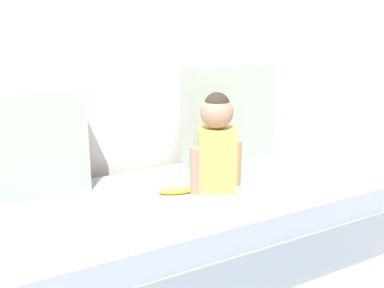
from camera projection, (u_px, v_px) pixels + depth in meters
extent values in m
plane|color=#B2ADA3|center=(170.00, 267.00, 2.39)|extent=(12.00, 12.00, 0.00)
cube|color=silver|center=(118.00, 18.00, 2.54)|extent=(5.31, 0.10, 2.43)
cube|color=gray|center=(170.00, 245.00, 2.36)|extent=(2.11, 0.90, 0.25)
cube|color=#8C939E|center=(169.00, 210.00, 2.30)|extent=(2.04, 0.88, 0.13)
cube|color=#99A393|center=(26.00, 145.00, 2.23)|extent=(0.56, 0.16, 0.52)
cube|color=#99A393|center=(229.00, 113.00, 2.78)|extent=(0.57, 0.16, 0.58)
cube|color=gold|center=(216.00, 159.00, 2.35)|extent=(0.23, 0.22, 0.32)
sphere|color=#9E755B|center=(217.00, 112.00, 2.28)|extent=(0.16, 0.16, 0.16)
sphere|color=#2D231E|center=(217.00, 105.00, 2.27)|extent=(0.13, 0.13, 0.13)
cylinder|color=#9E755B|center=(195.00, 171.00, 2.30)|extent=(0.06, 0.06, 0.24)
cylinder|color=#9E755B|center=(236.00, 163.00, 2.42)|extent=(0.06, 0.06, 0.24)
ellipsoid|color=yellow|center=(175.00, 190.00, 2.31)|extent=(0.17, 0.10, 0.04)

